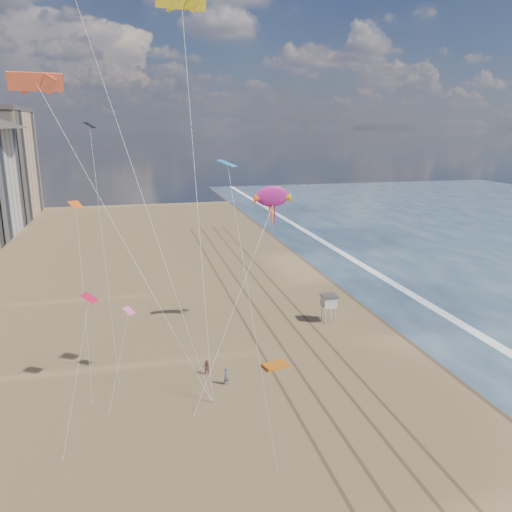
{
  "coord_description": "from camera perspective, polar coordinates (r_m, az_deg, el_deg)",
  "views": [
    {
      "loc": [
        -12.59,
        -21.53,
        22.08
      ],
      "look_at": [
        -1.2,
        26.0,
        9.5
      ],
      "focal_mm": 35.0,
      "sensor_mm": 36.0,
      "label": 1
    }
  ],
  "objects": [
    {
      "name": "foam",
      "position": [
        74.53,
        15.96,
        -3.37
      ],
      "size": [
        260.0,
        260.0,
        0.0
      ],
      "primitive_type": "plane",
      "color": "white",
      "rests_on": "ground"
    },
    {
      "name": "kite_flyer_a",
      "position": [
        45.4,
        -3.4,
        -13.58
      ],
      "size": [
        0.67,
        0.56,
        1.55
      ],
      "primitive_type": "imported",
      "rotation": [
        0.0,
        0.0,
        0.4
      ],
      "color": "slate",
      "rests_on": "ground"
    },
    {
      "name": "lifeguard_stand",
      "position": [
        58.87,
        8.32,
        -5.14
      ],
      "size": [
        1.81,
        1.81,
        3.26
      ],
      "color": "silver",
      "rests_on": "ground"
    },
    {
      "name": "show_kite",
      "position": [
        53.8,
        1.87,
        6.79
      ],
      "size": [
        7.46,
        8.63,
        24.1
      ],
      "color": "#B11B7A",
      "rests_on": "ground"
    },
    {
      "name": "wet_sand",
      "position": [
        72.6,
        13.06,
        -3.66
      ],
      "size": [
        260.0,
        260.0,
        0.0
      ],
      "primitive_type": "plane",
      "color": "#42301E",
      "rests_on": "ground"
    },
    {
      "name": "tracks",
      "position": [
        58.07,
        2.7,
        -7.92
      ],
      "size": [
        7.68,
        120.0,
        0.01
      ],
      "color": "brown",
      "rests_on": "ground"
    },
    {
      "name": "small_kites",
      "position": [
        44.54,
        -14.64,
        4.33
      ],
      "size": [
        14.29,
        12.98,
        16.81
      ],
      "color": "black",
      "rests_on": "ground"
    },
    {
      "name": "kite_flyer_b",
      "position": [
        47.21,
        -5.62,
        -12.55
      ],
      "size": [
        0.87,
        0.8,
        1.43
      ],
      "primitive_type": "imported",
      "rotation": [
        0.0,
        0.0,
        -0.48
      ],
      "color": "brown",
      "rests_on": "ground"
    },
    {
      "name": "grounded_kite",
      "position": [
        48.71,
        2.24,
        -12.37
      ],
      "size": [
        2.55,
        1.93,
        0.26
      ],
      "primitive_type": "cube",
      "rotation": [
        0.0,
        0.0,
        0.23
      ],
      "color": "orange",
      "rests_on": "ground"
    }
  ]
}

